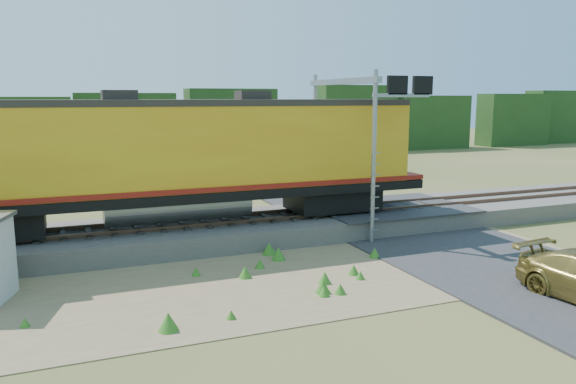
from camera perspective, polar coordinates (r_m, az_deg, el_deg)
name	(u,v)px	position (r m, az deg, el deg)	size (l,w,h in m)	color
ground	(303,280)	(18.55, 1.51, -8.91)	(140.00, 140.00, 0.00)	#475123
ballast	(246,229)	(23.86, -4.25, -3.73)	(70.00, 5.00, 0.80)	slate
rails	(246,217)	(23.75, -4.26, -2.60)	(70.00, 1.54, 0.16)	brown
dirt_shoulder	(240,282)	(18.34, -4.94, -9.12)	(26.00, 8.00, 0.03)	#8C7754
road	(462,250)	(22.70, 17.24, -5.65)	(7.00, 66.00, 0.86)	#38383A
tree_line_north	(142,128)	(54.65, -14.66, 6.35)	(130.00, 3.00, 6.50)	#1E3B15
weed_clumps	(196,293)	(17.62, -9.29, -10.06)	(15.00, 6.20, 0.56)	#357421
locomotive	(170,155)	(22.58, -11.94, 3.68)	(21.06, 3.21, 5.43)	black
signal_gantry	(356,113)	(24.52, 6.95, 7.99)	(2.76, 6.20, 6.96)	gray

